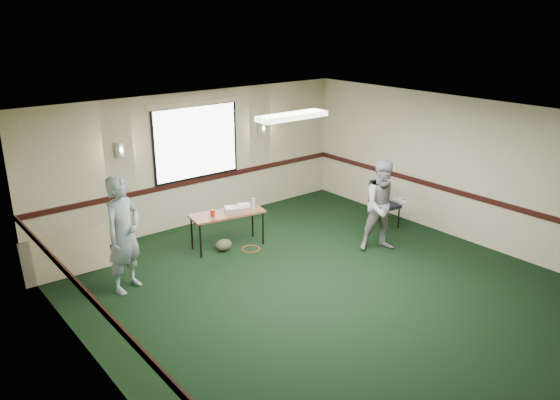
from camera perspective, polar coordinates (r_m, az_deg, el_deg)
ground at (r=8.62m, az=5.47°, el=-9.78°), size 8.00×8.00×0.00m
room_shell at (r=9.55m, az=-3.09°, el=3.41°), size 8.00×8.02×8.00m
folding_table at (r=10.04m, az=-5.54°, el=-1.58°), size 1.42×0.75×0.68m
projector at (r=10.02m, az=-4.95°, el=-1.00°), size 0.36×0.34×0.10m
game_console at (r=10.28m, az=-3.79°, el=-0.57°), size 0.27×0.25×0.05m
red_cup at (r=9.85m, az=-7.04°, el=-1.36°), size 0.08×0.08×0.12m
water_bottle at (r=10.14m, az=-2.80°, el=-0.38°), size 0.06×0.06×0.21m
duffel_bag at (r=10.07m, az=-5.89°, el=-4.70°), size 0.32×0.25×0.22m
cable_coil at (r=10.12m, az=-3.05°, el=-5.13°), size 0.35×0.35×0.02m
folded_table at (r=9.67m, az=-21.36°, el=-5.40°), size 1.42×0.25×0.72m
conference_chair at (r=11.21m, az=10.65°, el=0.05°), size 0.54×0.55×0.96m
person_left at (r=8.70m, az=-16.04°, el=-3.49°), size 0.80×0.69×1.84m
person_right at (r=9.99m, az=10.82°, el=-0.62°), size 1.03×0.95×1.68m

